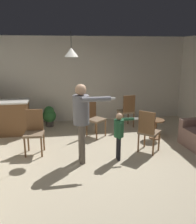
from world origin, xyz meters
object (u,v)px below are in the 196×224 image
at_px(kitchen_counter, 6,118).
at_px(dining_chair_near_wall, 127,110).
at_px(spare_remote_on_table, 154,119).
at_px(person_adult, 82,115).
at_px(person_child, 119,131).
at_px(potted_plant_corner, 49,115).
at_px(dining_chair_by_counter, 34,130).
at_px(dining_chair_spare, 94,117).
at_px(side_table_by_couch, 156,127).
at_px(dining_chair_centre_back, 148,130).

bearing_deg(kitchen_counter, dining_chair_near_wall, 0.92).
bearing_deg(spare_remote_on_table, kitchen_counter, 166.49).
xyz_separation_m(person_adult, person_child, (0.78, -0.03, -0.38)).
bearing_deg(potted_plant_corner, person_adult, -73.42).
xyz_separation_m(dining_chair_by_counter, potted_plant_corner, (0.27, 1.91, -0.20)).
bearing_deg(kitchen_counter, person_adult, -46.85).
bearing_deg(potted_plant_corner, spare_remote_on_table, -27.79).
relative_size(dining_chair_near_wall, spare_remote_on_table, 7.69).
bearing_deg(dining_chair_spare, kitchen_counter, -51.54).
height_order(kitchen_counter, dining_chair_near_wall, dining_chair_near_wall).
bearing_deg(potted_plant_corner, kitchen_counter, -155.69).
height_order(kitchen_counter, spare_remote_on_table, kitchen_counter).
height_order(kitchen_counter, side_table_by_couch, kitchen_counter).
xyz_separation_m(person_adult, dining_chair_near_wall, (1.56, 2.09, -0.49)).
height_order(side_table_by_couch, dining_chair_centre_back, dining_chair_centre_back).
distance_m(person_child, potted_plant_corner, 3.02).
relative_size(side_table_by_couch, potted_plant_corner, 0.82).
height_order(kitchen_counter, dining_chair_by_counter, dining_chair_by_counter).
distance_m(kitchen_counter, potted_plant_corner, 1.26).
relative_size(side_table_by_couch, dining_chair_near_wall, 0.52).
distance_m(dining_chair_centre_back, potted_plant_corner, 3.27).
relative_size(person_adult, spare_remote_on_table, 12.78).
relative_size(person_child, potted_plant_corner, 1.65).
bearing_deg(kitchen_counter, side_table_by_couch, -14.04).
distance_m(kitchen_counter, spare_remote_on_table, 4.03).
distance_m(kitchen_counter, person_child, 3.39).
relative_size(dining_chair_by_counter, dining_chair_near_wall, 1.00).
bearing_deg(dining_chair_near_wall, kitchen_counter, 169.70).
distance_m(kitchen_counter, person_adult, 2.84).
bearing_deg(person_child, potted_plant_corner, -147.04).
xyz_separation_m(person_adult, dining_chair_by_counter, (-1.03, 0.64, -0.49)).
height_order(person_child, dining_chair_near_wall, person_child).
relative_size(side_table_by_couch, person_adult, 0.31).
distance_m(person_adult, dining_chair_near_wall, 2.65).
bearing_deg(spare_remote_on_table, dining_chair_spare, 164.80).
height_order(dining_chair_by_counter, dining_chair_near_wall, same).
height_order(kitchen_counter, dining_chair_spare, dining_chair_spare).
height_order(dining_chair_near_wall, spare_remote_on_table, dining_chair_near_wall).
bearing_deg(potted_plant_corner, side_table_by_couch, -28.19).
bearing_deg(dining_chair_near_wall, spare_remote_on_table, -77.25).
height_order(dining_chair_spare, spare_remote_on_table, dining_chair_spare).
bearing_deg(dining_chair_near_wall, side_table_by_couch, -76.13).
distance_m(person_child, dining_chair_near_wall, 2.26).
xyz_separation_m(kitchen_counter, potted_plant_corner, (1.15, 0.52, -0.13)).
distance_m(kitchen_counter, side_table_by_couch, 4.08).
bearing_deg(spare_remote_on_table, person_adult, -151.43).
height_order(dining_chair_by_counter, potted_plant_corner, dining_chair_by_counter).
distance_m(side_table_by_couch, spare_remote_on_table, 0.22).
xyz_separation_m(side_table_by_couch, potted_plant_corner, (-2.81, 1.51, 0.02)).
height_order(dining_chair_centre_back, spare_remote_on_table, dining_chair_centre_back).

